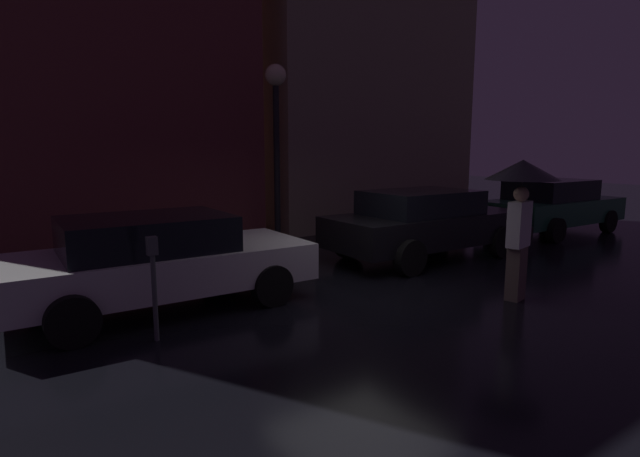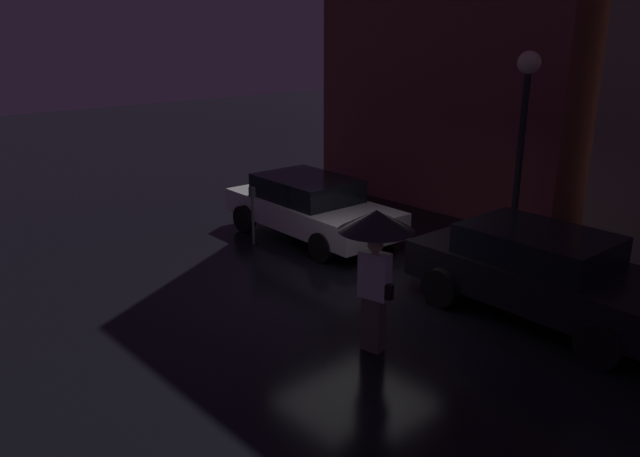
{
  "view_description": "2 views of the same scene",
  "coord_description": "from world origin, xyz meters",
  "px_view_note": "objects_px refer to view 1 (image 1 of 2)",
  "views": [
    {
      "loc": [
        -4.99,
        -5.9,
        2.33
      ],
      "look_at": [
        -0.89,
        -0.13,
        1.19
      ],
      "focal_mm": 28.0,
      "sensor_mm": 36.0,
      "label": 1
    },
    {
      "loc": [
        7.43,
        -7.69,
        4.54
      ],
      "look_at": [
        -0.89,
        -0.15,
        0.95
      ],
      "focal_mm": 35.0,
      "sensor_mm": 36.0,
      "label": 2
    }
  ],
  "objects_px": {
    "parked_car_green": "(552,205)",
    "street_lamp_near": "(276,115)",
    "pedestrian_with_umbrella": "(522,190)",
    "parking_meter": "(154,277)",
    "parked_car_white": "(157,259)",
    "parked_car_black": "(424,222)"
  },
  "relations": [
    {
      "from": "parked_car_white",
      "to": "pedestrian_with_umbrella",
      "type": "bearing_deg",
      "value": -29.32
    },
    {
      "from": "parked_car_black",
      "to": "pedestrian_with_umbrella",
      "type": "bearing_deg",
      "value": -108.28
    },
    {
      "from": "parked_car_white",
      "to": "parking_meter",
      "type": "distance_m",
      "value": 1.36
    },
    {
      "from": "parked_car_green",
      "to": "street_lamp_near",
      "type": "distance_m",
      "value": 8.08
    },
    {
      "from": "pedestrian_with_umbrella",
      "to": "parking_meter",
      "type": "relative_size",
      "value": 1.67
    },
    {
      "from": "parked_car_green",
      "to": "pedestrian_with_umbrella",
      "type": "xyz_separation_m",
      "value": [
        -6.33,
        -3.09,
        0.94
      ]
    },
    {
      "from": "pedestrian_with_umbrella",
      "to": "street_lamp_near",
      "type": "xyz_separation_m",
      "value": [
        -1.04,
        5.46,
        1.36
      ]
    },
    {
      "from": "parked_car_white",
      "to": "pedestrian_with_umbrella",
      "type": "relative_size",
      "value": 2.05
    },
    {
      "from": "parked_car_black",
      "to": "parked_car_green",
      "type": "bearing_deg",
      "value": 3.81
    },
    {
      "from": "parked_car_green",
      "to": "street_lamp_near",
      "type": "xyz_separation_m",
      "value": [
        -7.37,
        2.37,
        2.29
      ]
    },
    {
      "from": "parked_car_green",
      "to": "pedestrian_with_umbrella",
      "type": "distance_m",
      "value": 7.11
    },
    {
      "from": "parked_car_green",
      "to": "parking_meter",
      "type": "height_order",
      "value": "parked_car_green"
    },
    {
      "from": "parked_car_white",
      "to": "parked_car_green",
      "type": "distance_m",
      "value": 10.97
    },
    {
      "from": "pedestrian_with_umbrella",
      "to": "parked_car_green",
      "type": "bearing_deg",
      "value": -165.81
    },
    {
      "from": "pedestrian_with_umbrella",
      "to": "parking_meter",
      "type": "height_order",
      "value": "pedestrian_with_umbrella"
    },
    {
      "from": "parked_car_black",
      "to": "pedestrian_with_umbrella",
      "type": "distance_m",
      "value": 3.21
    },
    {
      "from": "parked_car_white",
      "to": "pedestrian_with_umbrella",
      "type": "distance_m",
      "value": 5.52
    },
    {
      "from": "parked_car_green",
      "to": "parking_meter",
      "type": "xyz_separation_m",
      "value": [
        -11.41,
        -1.54,
        0.03
      ]
    },
    {
      "from": "parking_meter",
      "to": "street_lamp_near",
      "type": "distance_m",
      "value": 6.06
    },
    {
      "from": "parked_car_green",
      "to": "street_lamp_near",
      "type": "relative_size",
      "value": 1.06
    },
    {
      "from": "parked_car_black",
      "to": "pedestrian_with_umbrella",
      "type": "height_order",
      "value": "pedestrian_with_umbrella"
    },
    {
      "from": "parking_meter",
      "to": "parked_car_white",
      "type": "bearing_deg",
      "value": 71.09
    }
  ]
}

